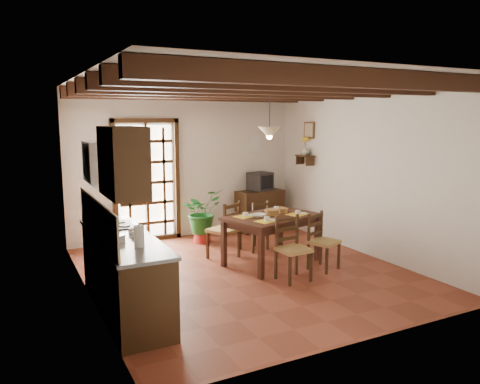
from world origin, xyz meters
TOP-DOWN VIEW (x-y plane):
  - ground_plane at (0.00, 0.00)m, footprint 5.00×5.00m
  - room_shell at (0.00, 0.00)m, footprint 4.52×5.02m
  - ceiling_beams at (0.00, 0.00)m, footprint 4.50×4.34m
  - french_door at (-0.80, 2.45)m, footprint 1.26×0.11m
  - kitchen_counter at (-1.96, -0.60)m, footprint 0.64×2.25m
  - upper_cabinet at (-2.08, -1.30)m, footprint 0.35×0.80m
  - range_hood at (-2.05, -0.05)m, footprint 0.38×0.60m
  - counter_items at (-1.95, -0.51)m, footprint 0.50×1.43m
  - dining_table at (0.55, 0.19)m, footprint 1.63×1.29m
  - chair_near_left at (0.42, -0.62)m, footprint 0.44×0.42m
  - chair_near_right at (1.10, -0.41)m, footprint 0.51×0.50m
  - chair_far_left at (0.00, 0.79)m, footprint 0.58×0.57m
  - chair_far_right at (0.68, 0.99)m, footprint 0.49×0.47m
  - table_setting at (0.55, 0.19)m, footprint 1.04×0.69m
  - table_bowl at (0.29, 0.16)m, footprint 0.24×0.24m
  - sideboard at (1.49, 2.23)m, footprint 1.01×0.55m
  - crt_tv at (1.49, 2.22)m, footprint 0.51×0.49m
  - fuse_box at (1.50, 2.48)m, footprint 0.25×0.03m
  - plant_pot at (0.06, 1.87)m, footprint 0.36×0.36m
  - potted_plant at (0.06, 1.87)m, footprint 2.36×2.21m
  - wall_shelf at (2.14, 1.60)m, footprint 0.20×0.42m
  - shelf_vase at (2.14, 1.60)m, footprint 0.15×0.15m
  - shelf_flowers at (2.14, 1.60)m, footprint 0.14×0.14m
  - framed_picture at (2.22, 1.60)m, footprint 0.03×0.32m
  - pendant_lamp at (0.55, 0.29)m, footprint 0.36×0.36m

SIDE VIEW (x-z plane):
  - ground_plane at x=0.00m, z-range 0.00..0.00m
  - plant_pot at x=0.06m, z-range 0.00..0.22m
  - chair_near_right at x=1.10m, z-range -0.16..0.70m
  - chair_far_right at x=0.68m, z-range -0.16..0.71m
  - chair_near_left at x=0.42m, z-range -0.17..0.74m
  - chair_far_left at x=0.00m, z-range -0.18..0.77m
  - sideboard at x=1.49m, z-range 0.00..0.82m
  - kitchen_counter at x=-1.96m, z-range -0.22..1.16m
  - potted_plant at x=0.06m, z-range -0.48..1.62m
  - dining_table at x=0.55m, z-range 0.29..1.06m
  - table_bowl at x=0.29m, z-range 0.78..0.83m
  - table_setting at x=0.55m, z-range 0.78..0.88m
  - counter_items at x=-1.95m, z-range 0.83..1.08m
  - crt_tv at x=1.49m, z-range 0.83..1.19m
  - french_door at x=-0.80m, z-range 0.02..2.34m
  - wall_shelf at x=2.14m, z-range 1.41..1.61m
  - shelf_vase at x=2.14m, z-range 1.57..1.73m
  - range_hood at x=-2.05m, z-range 1.46..2.00m
  - fuse_box at x=1.50m, z-range 1.59..1.91m
  - room_shell at x=0.00m, z-range 0.41..3.22m
  - upper_cabinet at x=-2.08m, z-range 1.50..2.20m
  - shelf_flowers at x=2.14m, z-range 1.68..2.04m
  - framed_picture at x=2.22m, z-range 1.89..2.21m
  - pendant_lamp at x=0.55m, z-range 1.66..2.50m
  - ceiling_beams at x=0.00m, z-range 2.59..2.79m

